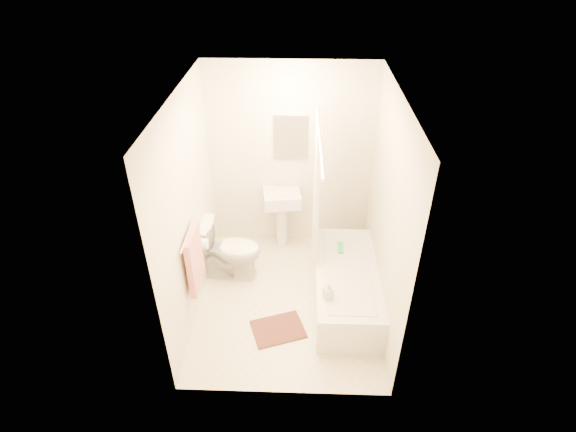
{
  "coord_description": "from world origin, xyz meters",
  "views": [
    {
      "loc": [
        0.14,
        -3.75,
        3.68
      ],
      "look_at": [
        0.0,
        0.25,
        1.0
      ],
      "focal_mm": 28.0,
      "sensor_mm": 36.0,
      "label": 1
    }
  ],
  "objects_px": {
    "sink": "(282,217)",
    "bathtub": "(346,285)",
    "toilet": "(229,250)",
    "bath_mat": "(278,329)",
    "soap_bottle": "(328,291)"
  },
  "relations": [
    {
      "from": "bath_mat",
      "to": "soap_bottle",
      "type": "xyz_separation_m",
      "value": [
        0.51,
        0.04,
        0.53
      ]
    },
    {
      "from": "sink",
      "to": "bath_mat",
      "type": "distance_m",
      "value": 1.57
    },
    {
      "from": "soap_bottle",
      "to": "sink",
      "type": "bearing_deg",
      "value": 110.13
    },
    {
      "from": "toilet",
      "to": "sink",
      "type": "bearing_deg",
      "value": -39.33
    },
    {
      "from": "bathtub",
      "to": "soap_bottle",
      "type": "relative_size",
      "value": 7.83
    },
    {
      "from": "toilet",
      "to": "bath_mat",
      "type": "height_order",
      "value": "toilet"
    },
    {
      "from": "toilet",
      "to": "soap_bottle",
      "type": "bearing_deg",
      "value": -121.84
    },
    {
      "from": "sink",
      "to": "bath_mat",
      "type": "height_order",
      "value": "sink"
    },
    {
      "from": "sink",
      "to": "soap_bottle",
      "type": "height_order",
      "value": "sink"
    },
    {
      "from": "toilet",
      "to": "sink",
      "type": "xyz_separation_m",
      "value": [
        0.6,
        0.62,
        0.07
      ]
    },
    {
      "from": "toilet",
      "to": "bath_mat",
      "type": "bearing_deg",
      "value": -140.1
    },
    {
      "from": "toilet",
      "to": "sink",
      "type": "relative_size",
      "value": 0.85
    },
    {
      "from": "sink",
      "to": "bathtub",
      "type": "relative_size",
      "value": 0.57
    },
    {
      "from": "soap_bottle",
      "to": "bath_mat",
      "type": "bearing_deg",
      "value": -175.19
    },
    {
      "from": "sink",
      "to": "bathtub",
      "type": "distance_m",
      "value": 1.3
    }
  ]
}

